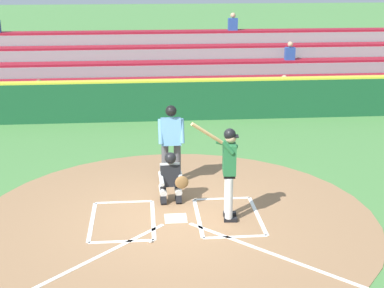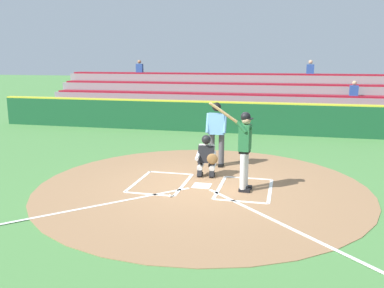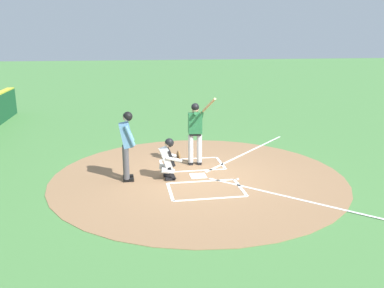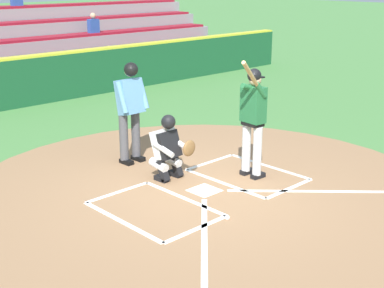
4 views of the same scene
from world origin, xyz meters
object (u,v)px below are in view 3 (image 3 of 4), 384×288
Objects in this scene: catcher at (169,158)px; plate_umpire at (127,141)px; batter at (196,129)px; baseball at (238,179)px.

plate_umpire is at bearing -93.34° from catcher.
batter is 28.76× the size of baseball.
catcher is at bearing 86.66° from plate_umpire.
baseball is (0.48, 1.79, -0.55)m from catcher.
catcher is 1.21m from plate_umpire.
batter reaches higher than baseball.
batter is at bearing 116.47° from plate_umpire.
batter is 1.88× the size of catcher.
baseball is (1.55, 0.87, -1.06)m from batter.
baseball is at bearing 79.40° from plate_umpire.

